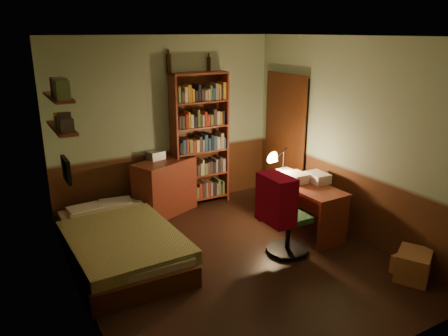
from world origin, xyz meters
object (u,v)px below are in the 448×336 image
cardboard_box_a (413,265)px  cardboard_box_b (407,265)px  bookshelf (200,140)px  mini_stereo (156,155)px  desk_lamp (284,154)px  bed (119,232)px  desk (302,207)px  dresser (165,187)px  office_chair (289,210)px

cardboard_box_a → cardboard_box_b: (0.03, 0.10, -0.05)m
bookshelf → mini_stereo: bearing=176.8°
bookshelf → cardboard_box_b: size_ratio=6.84×
desk_lamp → cardboard_box_b: size_ratio=2.08×
bed → desk: size_ratio=1.71×
bookshelf → cardboard_box_b: bearing=-70.7°
mini_stereo → desk: bearing=-61.2°
mini_stereo → dresser: bearing=-73.6°
bed → cardboard_box_b: size_ratio=7.12×
bed → office_chair: bearing=-25.6°
mini_stereo → bed: bearing=-143.7°
dresser → desk: 2.06m
desk_lamp → office_chair: (-0.54, -0.85, -0.41)m
cardboard_box_a → bed: bearing=142.1°
mini_stereo → cardboard_box_a: 3.75m
bookshelf → desk_lamp: size_ratio=3.28×
dresser → office_chair: size_ratio=0.81×
bookshelf → desk_lamp: (0.74, -1.16, -0.05)m
bookshelf → cardboard_box_a: bearing=-71.7°
desk_lamp → office_chair: desk_lamp is taller
bookshelf → cardboard_box_a: bookshelf is taller
bookshelf → bed: bearing=-146.9°
mini_stereo → bookshelf: bearing=-16.9°
dresser → cardboard_box_b: bearing=-82.5°
desk_lamp → cardboard_box_b: 2.15m
desk → office_chair: bearing=-144.6°
desk_lamp → office_chair: 1.09m
mini_stereo → bookshelf: size_ratio=0.11×
cardboard_box_a → bookshelf: bearing=108.2°
bed → cardboard_box_a: 3.43m
dresser → cardboard_box_b: dresser is taller
desk_lamp → office_chair: bearing=-143.3°
office_chair → cardboard_box_a: (0.85, -1.17, -0.41)m
mini_stereo → bookshelf: 0.73m
bookshelf → cardboard_box_a: size_ratio=4.88×
office_chair → cardboard_box_a: office_chair is taller
dresser → cardboard_box_a: size_ratio=2.18×
bed → mini_stereo: 1.57m
bookshelf → desk: size_ratio=1.64×
dresser → cardboard_box_a: (1.69, -3.10, -0.25)m
cardboard_box_a → desk: bearing=99.9°
bed → cardboard_box_a: bearing=-36.8°
bed → cardboard_box_a: bed is taller
desk → desk_lamp: bearing=93.1°
mini_stereo → desk: 2.27m
desk → bookshelf: bearing=114.5°
desk → cardboard_box_a: desk is taller
bed → desk_lamp: 2.48m
desk → office_chair: office_chair is taller
dresser → cardboard_box_b: size_ratio=3.05×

